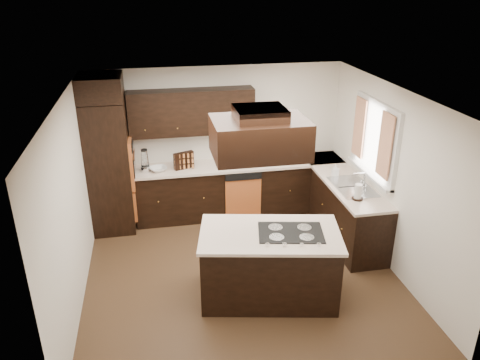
{
  "coord_description": "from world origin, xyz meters",
  "views": [
    {
      "loc": [
        -1.05,
        -5.36,
        3.81
      ],
      "look_at": [
        0.1,
        0.6,
        1.15
      ],
      "focal_mm": 35.0,
      "sensor_mm": 36.0,
      "label": 1
    }
  ],
  "objects_px": {
    "range_hood": "(260,138)",
    "spice_rack": "(184,160)",
    "oven_column": "(110,167)",
    "island": "(269,266)"
  },
  "relations": [
    {
      "from": "island",
      "to": "spice_rack",
      "type": "relative_size",
      "value": 5.0
    },
    {
      "from": "range_hood",
      "to": "spice_rack",
      "type": "relative_size",
      "value": 3.16
    },
    {
      "from": "oven_column",
      "to": "island",
      "type": "relative_size",
      "value": 1.27
    },
    {
      "from": "spice_rack",
      "to": "oven_column",
      "type": "bearing_deg",
      "value": 160.6
    },
    {
      "from": "range_hood",
      "to": "oven_column",
      "type": "bearing_deg",
      "value": 129.74
    },
    {
      "from": "island",
      "to": "oven_column",
      "type": "bearing_deg",
      "value": 143.51
    },
    {
      "from": "oven_column",
      "to": "range_hood",
      "type": "relative_size",
      "value": 2.02
    },
    {
      "from": "oven_column",
      "to": "spice_rack",
      "type": "distance_m",
      "value": 1.17
    },
    {
      "from": "range_hood",
      "to": "spice_rack",
      "type": "xyz_separation_m",
      "value": [
        -0.71,
        2.31,
        -1.1
      ]
    },
    {
      "from": "range_hood",
      "to": "spice_rack",
      "type": "height_order",
      "value": "range_hood"
    }
  ]
}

